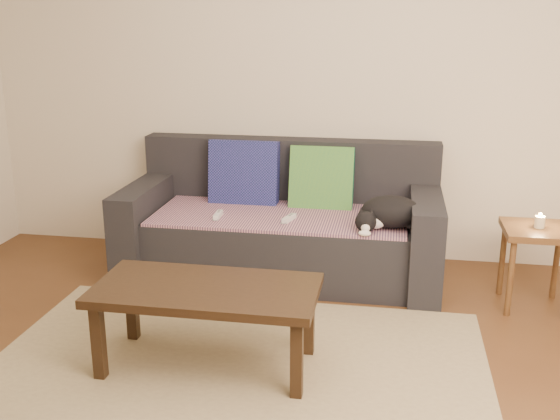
{
  "coord_description": "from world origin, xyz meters",
  "views": [
    {
      "loc": [
        0.73,
        -2.62,
        1.69
      ],
      "look_at": [
        0.05,
        1.2,
        0.55
      ],
      "focal_mm": 42.0,
      "sensor_mm": 36.0,
      "label": 1
    }
  ],
  "objects_px": {
    "wii_remote_a": "(218,215)",
    "side_table": "(537,242)",
    "wii_remote_b": "(289,218)",
    "coffee_table": "(206,297)",
    "sofa": "(282,228)",
    "cat": "(389,213)"
  },
  "relations": [
    {
      "from": "wii_remote_b",
      "to": "coffee_table",
      "type": "bearing_deg",
      "value": -175.59
    },
    {
      "from": "cat",
      "to": "sofa",
      "type": "bearing_deg",
      "value": 152.04
    },
    {
      "from": "side_table",
      "to": "wii_remote_b",
      "type": "bearing_deg",
      "value": 177.03
    },
    {
      "from": "sofa",
      "to": "cat",
      "type": "xyz_separation_m",
      "value": [
        0.72,
        -0.27,
        0.23
      ]
    },
    {
      "from": "wii_remote_a",
      "to": "side_table",
      "type": "xyz_separation_m",
      "value": [
        1.98,
        -0.07,
        -0.04
      ]
    },
    {
      "from": "cat",
      "to": "wii_remote_b",
      "type": "bearing_deg",
      "value": 169.08
    },
    {
      "from": "wii_remote_b",
      "to": "coffee_table",
      "type": "xyz_separation_m",
      "value": [
        -0.23,
        -1.12,
        -0.07
      ]
    },
    {
      "from": "sofa",
      "to": "coffee_table",
      "type": "distance_m",
      "value": 1.36
    },
    {
      "from": "wii_remote_b",
      "to": "wii_remote_a",
      "type": "bearing_deg",
      "value": 106.64
    },
    {
      "from": "wii_remote_b",
      "to": "side_table",
      "type": "bearing_deg",
      "value": -77.11
    },
    {
      "from": "side_table",
      "to": "coffee_table",
      "type": "height_order",
      "value": "side_table"
    },
    {
      "from": "sofa",
      "to": "side_table",
      "type": "relative_size",
      "value": 4.18
    },
    {
      "from": "side_table",
      "to": "coffee_table",
      "type": "xyz_separation_m",
      "value": [
        -1.73,
        -1.04,
        -0.03
      ]
    },
    {
      "from": "sofa",
      "to": "wii_remote_b",
      "type": "bearing_deg",
      "value": -69.94
    },
    {
      "from": "wii_remote_a",
      "to": "sofa",
      "type": "bearing_deg",
      "value": -61.25
    },
    {
      "from": "cat",
      "to": "wii_remote_b",
      "type": "relative_size",
      "value": 3.05
    },
    {
      "from": "wii_remote_a",
      "to": "coffee_table",
      "type": "xyz_separation_m",
      "value": [
        0.24,
        -1.11,
        -0.07
      ]
    },
    {
      "from": "wii_remote_a",
      "to": "coffee_table",
      "type": "height_order",
      "value": "wii_remote_a"
    },
    {
      "from": "sofa",
      "to": "cat",
      "type": "distance_m",
      "value": 0.8
    },
    {
      "from": "sofa",
      "to": "cat",
      "type": "relative_size",
      "value": 4.59
    },
    {
      "from": "cat",
      "to": "coffee_table",
      "type": "distance_m",
      "value": 1.39
    },
    {
      "from": "wii_remote_b",
      "to": "side_table",
      "type": "relative_size",
      "value": 0.3
    }
  ]
}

